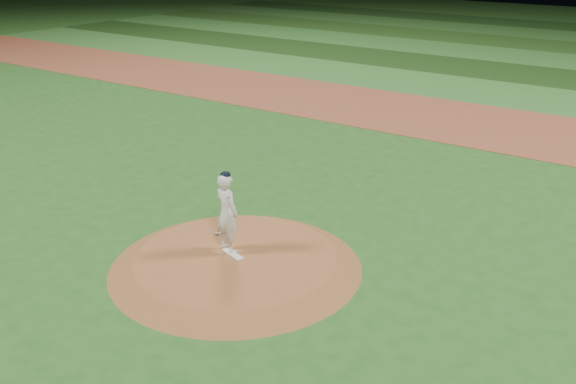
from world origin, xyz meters
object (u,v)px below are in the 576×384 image
at_px(pitchers_mound, 236,262).
at_px(pitching_rubber, 233,254).
at_px(rosin_bag, 218,233).
at_px(pitcher_on_mound, 227,213).

distance_m(pitchers_mound, pitching_rubber, 0.18).
distance_m(pitchers_mound, rosin_bag, 1.23).
distance_m(pitching_rubber, pitcher_on_mound, 0.93).
bearing_deg(pitchers_mound, rosin_bag, 149.13).
relative_size(pitching_rubber, rosin_bag, 4.83).
distance_m(pitching_rubber, rosin_bag, 1.12).
bearing_deg(pitching_rubber, rosin_bag, 164.83).
height_order(pitchers_mound, pitcher_on_mound, pitcher_on_mound).
height_order(pitching_rubber, rosin_bag, rosin_bag).
xyz_separation_m(pitchers_mound, pitcher_on_mound, (-0.32, 0.14, 1.04)).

